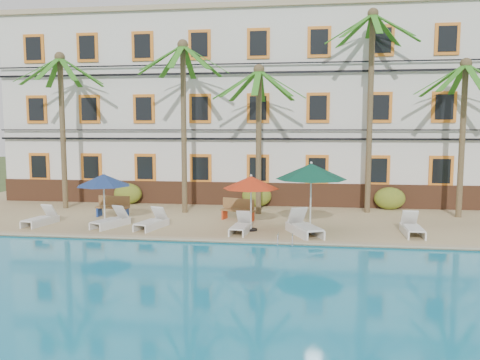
# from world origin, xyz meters

# --- Properties ---
(ground) EXTENTS (100.00, 100.00, 0.00)m
(ground) POSITION_xyz_m (0.00, 0.00, 0.00)
(ground) COLOR #384C23
(ground) RESTS_ON ground
(pool_deck) EXTENTS (30.00, 12.00, 0.25)m
(pool_deck) POSITION_xyz_m (0.00, 5.00, 0.12)
(pool_deck) COLOR tan
(pool_deck) RESTS_ON ground
(swimming_pool) EXTENTS (26.00, 12.00, 0.20)m
(swimming_pool) POSITION_xyz_m (0.00, -7.00, 0.10)
(swimming_pool) COLOR teal
(swimming_pool) RESTS_ON ground
(pool_coping) EXTENTS (30.00, 0.35, 0.06)m
(pool_coping) POSITION_xyz_m (0.00, -0.90, 0.28)
(pool_coping) COLOR tan
(pool_coping) RESTS_ON pool_deck
(hotel_building) EXTENTS (25.40, 6.44, 10.22)m
(hotel_building) POSITION_xyz_m (0.00, 9.98, 5.37)
(hotel_building) COLOR silver
(hotel_building) RESTS_ON pool_deck
(palm_a) EXTENTS (4.28, 4.28, 7.67)m
(palm_a) POSITION_xyz_m (-8.00, 4.96, 5.19)
(palm_a) COLOR brown
(palm_a) RESTS_ON pool_deck
(palm_b) EXTENTS (4.28, 4.28, 8.04)m
(palm_b) POSITION_xyz_m (-1.76, 4.52, 5.40)
(palm_b) COLOR brown
(palm_b) RESTS_ON pool_deck
(palm_c) EXTENTS (4.28, 4.28, 6.87)m
(palm_c) POSITION_xyz_m (1.74, 4.62, 4.72)
(palm_c) COLOR brown
(palm_c) RESTS_ON pool_deck
(palm_d) EXTENTS (4.28, 4.28, 9.42)m
(palm_d) POSITION_xyz_m (6.85, 5.63, 6.19)
(palm_d) COLOR brown
(palm_d) RESTS_ON pool_deck
(palm_e) EXTENTS (4.28, 4.28, 7.03)m
(palm_e) POSITION_xyz_m (10.77, 4.97, 4.82)
(palm_e) COLOR brown
(palm_e) RESTS_ON pool_deck
(shrub_left) EXTENTS (1.50, 0.90, 1.10)m
(shrub_left) POSITION_xyz_m (-5.36, 6.60, 0.80)
(shrub_left) COLOR #20611B
(shrub_left) RESTS_ON pool_deck
(shrub_mid) EXTENTS (1.50, 0.90, 1.10)m
(shrub_mid) POSITION_xyz_m (1.47, 6.60, 0.80)
(shrub_mid) COLOR #20611B
(shrub_mid) RESTS_ON pool_deck
(shrub_right) EXTENTS (1.50, 0.90, 1.10)m
(shrub_right) POSITION_xyz_m (8.05, 6.60, 0.80)
(shrub_right) COLOR #20611B
(shrub_right) RESTS_ON pool_deck
(umbrella_blue) EXTENTS (2.19, 2.19, 2.20)m
(umbrella_blue) POSITION_xyz_m (-4.25, 1.07, 2.12)
(umbrella_blue) COLOR black
(umbrella_blue) RESTS_ON pool_deck
(umbrella_red) EXTENTS (2.20, 2.20, 2.20)m
(umbrella_red) POSITION_xyz_m (1.79, 0.92, 2.13)
(umbrella_red) COLOR black
(umbrella_red) RESTS_ON pool_deck
(umbrella_green) EXTENTS (2.72, 2.72, 2.71)m
(umbrella_green) POSITION_xyz_m (4.08, 0.99, 2.57)
(umbrella_green) COLOR black
(umbrella_green) RESTS_ON pool_deck
(lounger_a) EXTENTS (0.85, 1.75, 0.79)m
(lounger_a) POSITION_xyz_m (-6.94, 0.89, 0.51)
(lounger_a) COLOR silver
(lounger_a) RESTS_ON pool_deck
(lounger_b) EXTENTS (1.20, 1.84, 0.82)m
(lounger_b) POSITION_xyz_m (-3.90, 0.89, 0.52)
(lounger_b) COLOR silver
(lounger_b) RESTS_ON pool_deck
(lounger_c) EXTENTS (1.04, 1.83, 0.82)m
(lounger_c) POSITION_xyz_m (-2.16, 0.82, 0.51)
(lounger_c) COLOR silver
(lounger_c) RESTS_ON pool_deck
(lounger_d) EXTENTS (0.74, 1.70, 0.78)m
(lounger_d) POSITION_xyz_m (1.45, 0.51, 0.50)
(lounger_d) COLOR silver
(lounger_d) RESTS_ON pool_deck
(lounger_e) EXTENTS (1.48, 2.16, 0.96)m
(lounger_e) POSITION_xyz_m (3.83, 0.44, 0.56)
(lounger_e) COLOR silver
(lounger_e) RESTS_ON pool_deck
(lounger_f) EXTENTS (0.71, 1.83, 0.85)m
(lounger_f) POSITION_xyz_m (7.85, 0.96, 0.53)
(lounger_f) COLOR silver
(lounger_f) RESTS_ON pool_deck
(bench_left) EXTENTS (1.53, 0.56, 0.93)m
(bench_left) POSITION_xyz_m (-4.71, 3.07, 0.72)
(bench_left) COLOR olive
(bench_left) RESTS_ON pool_deck
(bench_right) EXTENTS (1.57, 0.91, 0.93)m
(bench_right) POSITION_xyz_m (1.03, 3.01, 0.72)
(bench_right) COLOR olive
(bench_right) RESTS_ON pool_deck
(pool_ladder) EXTENTS (0.54, 0.74, 0.74)m
(pool_ladder) POSITION_xyz_m (3.19, -1.00, 0.25)
(pool_ladder) COLOR silver
(pool_ladder) RESTS_ON ground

